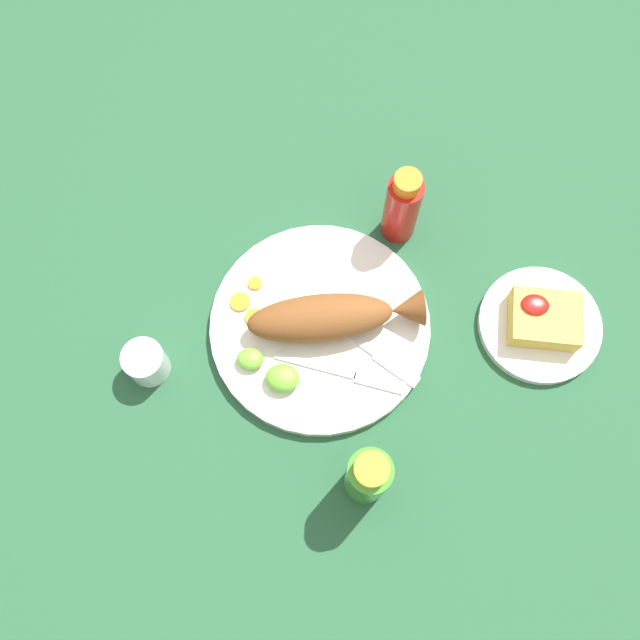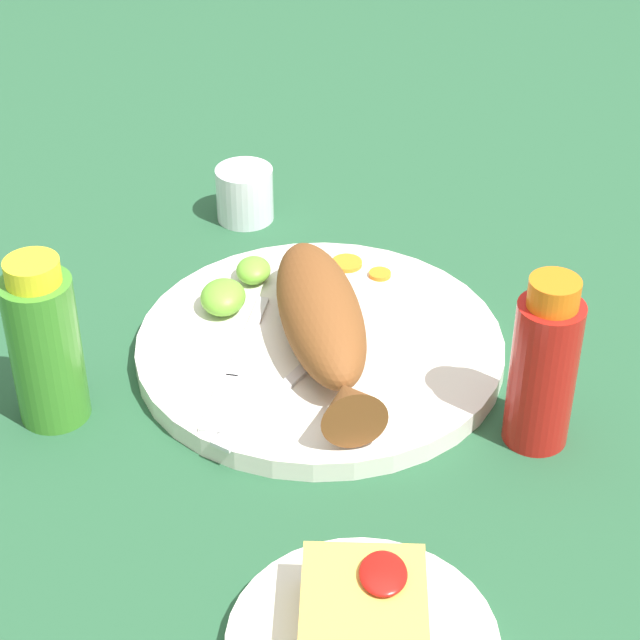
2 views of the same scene
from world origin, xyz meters
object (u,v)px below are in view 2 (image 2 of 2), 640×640
(main_plate, at_px, (320,348))
(fork_far, at_px, (235,369))
(fried_fish, at_px, (323,323))
(hot_sauce_bottle_red, at_px, (544,367))
(hot_sauce_bottle_green, at_px, (45,345))
(salt_cup, at_px, (245,197))
(fork_near, at_px, (279,392))

(main_plate, height_order, fork_far, fork_far)
(fried_fish, relative_size, hot_sauce_bottle_red, 1.71)
(main_plate, height_order, hot_sauce_bottle_green, hot_sauce_bottle_green)
(main_plate, xyz_separation_m, salt_cup, (0.23, 0.08, 0.02))
(fork_far, distance_m, salt_cup, 0.28)
(fork_far, height_order, salt_cup, salt_cup)
(fork_near, relative_size, fork_far, 0.90)
(main_plate, xyz_separation_m, fork_far, (-0.05, 0.07, 0.01))
(fork_near, distance_m, fork_far, 0.05)
(fork_near, bearing_deg, main_plate, -171.31)
(hot_sauce_bottle_green, relative_size, salt_cup, 2.51)
(fork_far, xyz_separation_m, salt_cup, (0.28, 0.02, 0.00))
(hot_sauce_bottle_green, distance_m, salt_cup, 0.34)
(hot_sauce_bottle_red, bearing_deg, fork_near, 83.00)
(hot_sauce_bottle_green, bearing_deg, hot_sauce_bottle_red, -92.38)
(fork_far, bearing_deg, main_plate, 132.85)
(fork_far, bearing_deg, fork_near, 62.79)
(salt_cup, bearing_deg, fried_fish, -160.58)
(hot_sauce_bottle_green, bearing_deg, fork_near, -87.17)
(fork_far, distance_m, hot_sauce_bottle_red, 0.25)
(main_plate, distance_m, hot_sauce_bottle_green, 0.23)
(fried_fish, relative_size, fork_far, 1.36)
(fork_near, distance_m, hot_sauce_bottle_green, 0.19)
(fork_near, height_order, hot_sauce_bottle_red, hot_sauce_bottle_red)
(main_plate, distance_m, fork_near, 0.08)
(fried_fish, bearing_deg, hot_sauce_bottle_red, -128.56)
(main_plate, height_order, fork_near, fork_near)
(fried_fish, height_order, hot_sauce_bottle_green, hot_sauce_bottle_green)
(hot_sauce_bottle_red, bearing_deg, fried_fish, 63.65)
(fried_fish, distance_m, salt_cup, 0.26)
(salt_cup, bearing_deg, hot_sauce_bottle_red, -142.32)
(hot_sauce_bottle_red, bearing_deg, salt_cup, 37.68)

